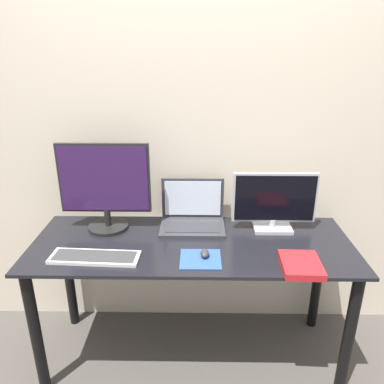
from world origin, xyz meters
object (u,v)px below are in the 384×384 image
(laptop, at_px, (192,215))
(keyboard, at_px, (95,257))
(book, at_px, (301,265))
(monitor_left, at_px, (105,186))
(monitor_right, at_px, (274,202))
(mouse, at_px, (205,253))

(laptop, height_order, keyboard, laptop)
(laptop, relative_size, book, 1.58)
(keyboard, relative_size, book, 1.93)
(laptop, bearing_deg, keyboard, -140.77)
(monitor_left, distance_m, monitor_right, 0.95)
(keyboard, bearing_deg, laptop, 39.23)
(keyboard, height_order, book, book)
(monitor_right, distance_m, laptop, 0.48)
(laptop, relative_size, mouse, 5.25)
(laptop, bearing_deg, mouse, -79.19)
(keyboard, xyz_separation_m, book, (1.00, -0.07, 0.01))
(laptop, bearing_deg, monitor_left, -174.10)
(keyboard, xyz_separation_m, mouse, (0.54, 0.02, 0.01))
(keyboard, relative_size, mouse, 6.39)
(monitor_left, xyz_separation_m, laptop, (0.48, 0.05, -0.19))
(monitor_right, distance_m, book, 0.43)
(monitor_right, height_order, book, monitor_right)
(monitor_left, xyz_separation_m, monitor_right, (0.94, 0.00, -0.09))
(monitor_left, bearing_deg, keyboard, -88.72)
(monitor_left, bearing_deg, mouse, -29.75)
(monitor_right, distance_m, keyboard, 1.01)
(monitor_left, relative_size, mouse, 7.23)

